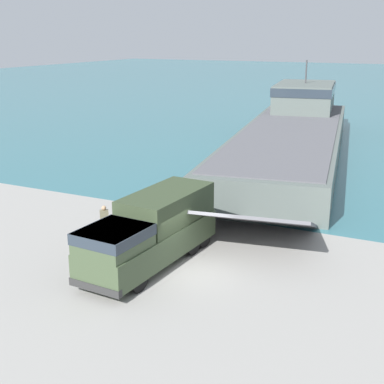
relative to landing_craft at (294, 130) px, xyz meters
The scene contains 4 objects.
ground_plane 27.79m from the landing_craft, 83.48° to the right, with size 240.00×240.00×0.00m, color gray.
landing_craft is the anchor object (origin of this frame).
military_truck 27.78m from the landing_craft, 87.75° to the right, with size 3.04×8.32×3.16m.
soldier_on_ramp 26.26m from the landing_craft, 95.79° to the right, with size 0.50×0.46×1.83m.
Camera 1 is at (9.65, -19.93, 10.23)m, focal length 50.00 mm.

